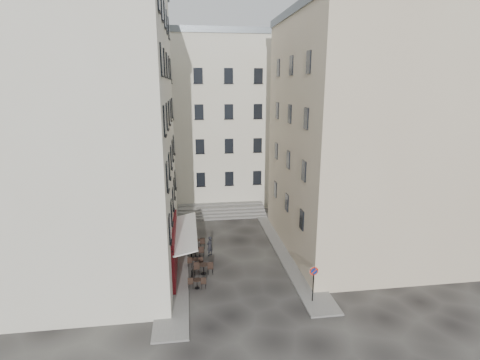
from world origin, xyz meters
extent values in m
plane|color=black|center=(0.00, 0.00, 0.00)|extent=(90.00, 90.00, 0.00)
cube|color=slate|center=(-4.50, 4.00, 0.06)|extent=(2.00, 22.00, 0.12)
cube|color=slate|center=(4.50, 3.00, 0.06)|extent=(2.00, 18.00, 0.12)
cube|color=beige|center=(-10.50, 3.00, 10.00)|extent=(12.00, 16.00, 20.00)
cube|color=#C5B092|center=(10.50, 3.50, 9.00)|extent=(12.00, 14.00, 18.00)
cube|color=slate|center=(10.50, 3.50, 18.30)|extent=(12.20, 14.20, 0.60)
cube|color=beige|center=(-1.00, 19.00, 9.00)|extent=(18.00, 10.00, 18.00)
cube|color=slate|center=(-1.00, 19.00, 18.30)|extent=(18.20, 10.20, 0.60)
cube|color=#4D0B0E|center=(-4.42, 1.00, 1.75)|extent=(0.25, 7.00, 3.50)
cube|color=black|center=(-4.38, 1.00, 1.40)|extent=(0.06, 3.85, 2.00)
cube|color=white|center=(-3.60, 1.00, 2.95)|extent=(1.58, 7.30, 0.41)
cube|color=#64615F|center=(0.00, 11.90, 0.10)|extent=(9.00, 1.80, 0.20)
cube|color=#64615F|center=(0.00, 12.35, 0.30)|extent=(9.00, 1.80, 0.20)
cube|color=#64615F|center=(0.00, 12.80, 0.50)|extent=(9.00, 1.80, 0.20)
cube|color=#64615F|center=(0.00, 13.25, 0.70)|extent=(9.00, 1.80, 0.20)
cylinder|color=black|center=(-3.25, -1.00, 0.45)|extent=(0.10, 0.10, 0.90)
sphere|color=black|center=(-3.25, -1.00, 0.92)|extent=(0.12, 0.12, 0.12)
cylinder|color=black|center=(-3.25, 2.50, 0.45)|extent=(0.10, 0.10, 0.90)
sphere|color=black|center=(-3.25, 2.50, 0.92)|extent=(0.12, 0.12, 0.12)
cylinder|color=black|center=(-3.25, 6.00, 0.45)|extent=(0.10, 0.10, 0.90)
sphere|color=black|center=(-3.25, 6.00, 0.92)|extent=(0.12, 0.12, 0.12)
cylinder|color=black|center=(4.10, -4.41, 1.20)|extent=(0.06, 0.06, 2.40)
cylinder|color=red|center=(4.10, -4.41, 2.16)|extent=(0.56, 0.04, 0.56)
cylinder|color=navy|center=(4.10, -4.44, 2.16)|extent=(0.40, 0.05, 0.40)
cube|color=red|center=(4.10, -4.46, 2.16)|extent=(0.33, 0.03, 0.33)
cylinder|color=black|center=(-2.93, -1.79, 0.07)|extent=(0.34, 0.34, 0.02)
cylinder|color=black|center=(-2.93, -1.79, 0.37)|extent=(0.05, 0.05, 0.65)
cylinder|color=black|center=(-2.93, -1.79, 0.67)|extent=(0.56, 0.56, 0.04)
cube|color=black|center=(-2.52, -1.79, 0.42)|extent=(0.35, 0.35, 0.84)
cube|color=black|center=(-3.35, -1.70, 0.42)|extent=(0.35, 0.35, 0.84)
cylinder|color=black|center=(-2.42, 0.10, 0.08)|extent=(0.39, 0.39, 0.02)
cylinder|color=black|center=(-2.42, 0.10, 0.43)|extent=(0.05, 0.05, 0.75)
cylinder|color=black|center=(-2.42, 0.10, 0.77)|extent=(0.64, 0.64, 0.04)
cube|color=black|center=(-1.94, 0.10, 0.48)|extent=(0.41, 0.41, 0.97)
cube|color=black|center=(-2.91, 0.21, 0.48)|extent=(0.41, 0.41, 0.97)
cylinder|color=black|center=(-2.98, 1.27, 0.06)|extent=(0.33, 0.33, 0.02)
cylinder|color=black|center=(-2.98, 1.27, 0.36)|extent=(0.05, 0.05, 0.63)
cylinder|color=black|center=(-2.98, 1.27, 0.65)|extent=(0.54, 0.54, 0.04)
cube|color=black|center=(-2.57, 1.27, 0.41)|extent=(0.34, 0.34, 0.81)
cube|color=black|center=(-3.38, 1.36, 0.41)|extent=(0.34, 0.34, 0.81)
cylinder|color=black|center=(-2.93, 2.88, 0.07)|extent=(0.37, 0.37, 0.02)
cylinder|color=black|center=(-2.93, 2.88, 0.41)|extent=(0.05, 0.05, 0.72)
cylinder|color=black|center=(-2.93, 2.88, 0.74)|extent=(0.62, 0.62, 0.04)
cube|color=black|center=(-2.46, 2.88, 0.46)|extent=(0.39, 0.39, 0.92)
cube|color=black|center=(-3.39, 2.98, 0.46)|extent=(0.39, 0.39, 0.92)
cylinder|color=black|center=(-2.78, 4.54, 0.07)|extent=(0.38, 0.38, 0.02)
cylinder|color=black|center=(-2.78, 4.54, 0.42)|extent=(0.05, 0.05, 0.73)
cylinder|color=black|center=(-2.78, 4.54, 0.75)|extent=(0.63, 0.63, 0.04)
cube|color=black|center=(-2.31, 4.54, 0.47)|extent=(0.40, 0.40, 0.94)
cube|color=black|center=(-3.25, 4.65, 0.47)|extent=(0.40, 0.40, 0.94)
imported|color=black|center=(-1.79, 3.13, 0.80)|extent=(0.68, 0.68, 1.60)
camera|label=1|loc=(-3.22, -24.21, 13.10)|focal=28.00mm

